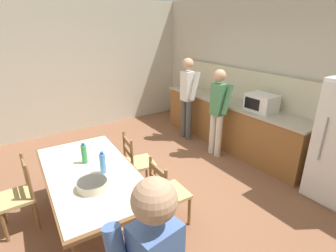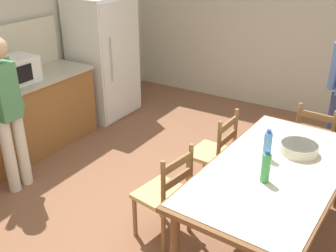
{
  "view_description": "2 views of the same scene",
  "coord_description": "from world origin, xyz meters",
  "views": [
    {
      "loc": [
        2.83,
        -1.63,
        2.4
      ],
      "look_at": [
        0.28,
        0.1,
        1.17
      ],
      "focal_mm": 28.0,
      "sensor_mm": 36.0,
      "label": 1
    },
    {
      "loc": [
        -2.68,
        -1.59,
        2.45
      ],
      "look_at": [
        -0.01,
        0.06,
        0.96
      ],
      "focal_mm": 42.0,
      "sensor_mm": 36.0,
      "label": 2
    }
  ],
  "objects": [
    {
      "name": "chair_side_far_right",
      "position": [
        0.61,
        -0.13,
        0.44
      ],
      "size": [
        0.44,
        0.42,
        0.91
      ],
      "rotation": [
        0.0,
        0.0,
        3.1
      ],
      "color": "olive",
      "rests_on": "ground"
    },
    {
      "name": "serving_bowl",
      "position": [
        0.46,
        -0.99,
        0.82
      ],
      "size": [
        0.32,
        0.32,
        0.09
      ],
      "color": "beige",
      "rests_on": "dining_table"
    },
    {
      "name": "wall_left",
      "position": [
        -3.26,
        0.0,
        1.45
      ],
      "size": [
        0.12,
        5.2,
        2.9
      ],
      "primitive_type": "cube",
      "color": "beige",
      "rests_on": "ground"
    },
    {
      "name": "microwave",
      "position": [
        0.09,
        2.21,
        1.09
      ],
      "size": [
        0.5,
        0.39,
        0.3
      ],
      "color": "white",
      "rests_on": "kitchen_counter"
    },
    {
      "name": "kitchen_counter",
      "position": [
        -0.61,
        2.23,
        0.47
      ],
      "size": [
        3.43,
        0.66,
        0.94
      ],
      "color": "brown",
      "rests_on": "ground"
    },
    {
      "name": "dining_table",
      "position": [
        0.12,
        -0.89,
        0.69
      ],
      "size": [
        2.01,
        1.1,
        0.77
      ],
      "rotation": [
        0.0,
        0.0,
        -0.05
      ],
      "color": "brown",
      "rests_on": "ground"
    },
    {
      "name": "chair_side_far_left",
      "position": [
        -0.28,
        -0.08,
        0.44
      ],
      "size": [
        0.48,
        0.46,
        0.91
      ],
      "rotation": [
        0.0,
        0.0,
        2.99
      ],
      "color": "olive",
      "rests_on": "ground"
    },
    {
      "name": "person_at_counter",
      "position": [
        -0.44,
        1.69,
        0.92
      ],
      "size": [
        0.41,
        0.28,
        1.64
      ],
      "rotation": [
        0.0,
        0.0,
        1.57
      ],
      "color": "silver",
      "rests_on": "ground"
    },
    {
      "name": "ground_plane",
      "position": [
        0.0,
        0.0,
        0.0
      ],
      "size": [
        8.32,
        8.32,
        0.0
      ],
      "primitive_type": "plane",
      "color": "brown"
    },
    {
      "name": "bottle_near_centre",
      "position": [
        -0.12,
        -0.88,
        0.89
      ],
      "size": [
        0.07,
        0.07,
        0.27
      ],
      "color": "green",
      "rests_on": "dining_table"
    },
    {
      "name": "wall_back",
      "position": [
        0.0,
        2.66,
        1.45
      ],
      "size": [
        6.52,
        0.12,
        2.9
      ],
      "primitive_type": "cube",
      "color": "beige",
      "rests_on": "ground"
    },
    {
      "name": "bottle_off_centre",
      "position": [
        0.23,
        -0.77,
        0.89
      ],
      "size": [
        0.07,
        0.07,
        0.27
      ],
      "color": "#4C8ED6",
      "rests_on": "dining_table"
    },
    {
      "name": "counter_splashback",
      "position": [
        -0.61,
        2.54,
        1.24
      ],
      "size": [
        3.39,
        0.03,
        0.6
      ],
      "primitive_type": "cube",
      "color": "beige",
      "rests_on": "kitchen_counter"
    },
    {
      "name": "chair_side_near_left",
      "position": [
        -0.36,
        -1.66,
        0.44
      ],
      "size": [
        0.42,
        0.4,
        0.91
      ],
      "rotation": [
        0.0,
        0.0,
        0.01
      ],
      "color": "olive",
      "rests_on": "ground"
    },
    {
      "name": "person_at_sink",
      "position": [
        -1.37,
        1.71,
        0.98
      ],
      "size": [
        0.44,
        0.3,
        1.74
      ],
      "rotation": [
        0.0,
        0.0,
        1.57
      ],
      "color": "#4C4C4C",
      "rests_on": "ground"
    }
  ]
}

